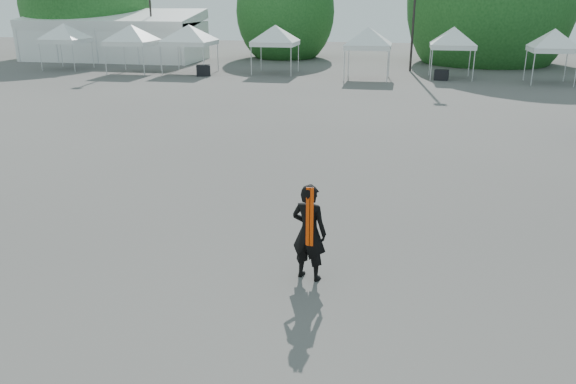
# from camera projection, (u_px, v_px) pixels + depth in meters

# --- Properties ---
(ground) EXTENTS (120.00, 120.00, 0.00)m
(ground) POSITION_uv_depth(u_px,v_px,m) (272.00, 245.00, 12.14)
(ground) COLOR #474442
(ground) RESTS_ON ground
(marquee) EXTENTS (15.00, 6.25, 4.23)m
(marquee) POSITION_uv_depth(u_px,v_px,m) (114.00, 36.00, 48.05)
(marquee) COLOR white
(marquee) RESTS_ON ground
(tree_far_w) EXTENTS (4.80, 4.80, 7.30)m
(tree_far_w) POSITION_uv_depth(u_px,v_px,m) (86.00, 4.00, 50.74)
(tree_far_w) COLOR #382314
(tree_far_w) RESTS_ON ground
(tree_mid_w) EXTENTS (4.16, 4.16, 6.33)m
(tree_mid_w) POSITION_uv_depth(u_px,v_px,m) (285.00, 12.00, 49.41)
(tree_mid_w) COLOR #382314
(tree_mid_w) RESTS_ON ground
(tree_mid_e) EXTENTS (5.12, 5.12, 7.79)m
(tree_mid_e) POSITION_uv_depth(u_px,v_px,m) (490.00, 1.00, 44.99)
(tree_mid_e) COLOR #382314
(tree_mid_e) RESTS_ON ground
(tent_a) EXTENTS (4.05, 4.05, 3.88)m
(tent_a) POSITION_uv_depth(u_px,v_px,m) (64.00, 27.00, 41.37)
(tent_a) COLOR silver
(tent_a) RESTS_ON ground
(tent_b) EXTENTS (4.31, 4.31, 3.88)m
(tent_b) POSITION_uv_depth(u_px,v_px,m) (131.00, 28.00, 39.42)
(tent_b) COLOR silver
(tent_b) RESTS_ON ground
(tent_c) EXTENTS (4.64, 4.64, 3.88)m
(tent_c) POSITION_uv_depth(u_px,v_px,m) (189.00, 29.00, 39.33)
(tent_c) COLOR silver
(tent_c) RESTS_ON ground
(tent_d) EXTENTS (4.23, 4.23, 3.88)m
(tent_d) POSITION_uv_depth(u_px,v_px,m) (275.00, 29.00, 38.92)
(tent_d) COLOR silver
(tent_d) RESTS_ON ground
(tent_e) EXTENTS (4.16, 4.16, 3.88)m
(tent_e) POSITION_uv_depth(u_px,v_px,m) (369.00, 31.00, 36.24)
(tent_e) COLOR silver
(tent_e) RESTS_ON ground
(tent_f) EXTENTS (3.99, 3.99, 3.88)m
(tent_f) POSITION_uv_depth(u_px,v_px,m) (454.00, 31.00, 36.53)
(tent_f) COLOR silver
(tent_f) RESTS_ON ground
(tent_g) EXTENTS (3.74, 3.74, 3.88)m
(tent_g) POSITION_uv_depth(u_px,v_px,m) (555.00, 33.00, 34.21)
(tent_g) COLOR silver
(tent_g) RESTS_ON ground
(man) EXTENTS (0.79, 0.63, 1.89)m
(man) POSITION_uv_depth(u_px,v_px,m) (309.00, 232.00, 10.44)
(man) COLOR black
(man) RESTS_ON ground
(crate_west) EXTENTS (1.14, 1.01, 0.73)m
(crate_west) POSITION_uv_depth(u_px,v_px,m) (203.00, 70.00, 38.57)
(crate_west) COLOR black
(crate_west) RESTS_ON ground
(crate_mid) EXTENTS (0.97, 0.81, 0.67)m
(crate_mid) POSITION_uv_depth(u_px,v_px,m) (441.00, 75.00, 36.55)
(crate_mid) COLOR black
(crate_mid) RESTS_ON ground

